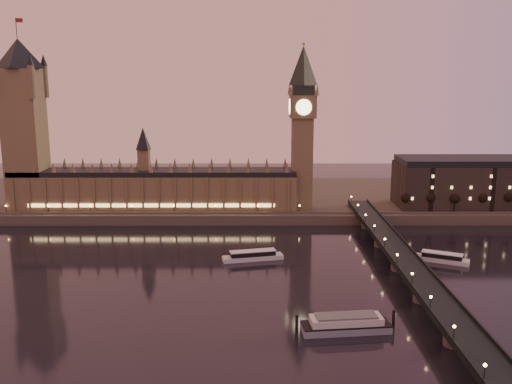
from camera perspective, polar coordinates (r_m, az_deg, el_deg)
ground at (r=254.04m, az=-5.64°, el=-9.23°), size 700.00×700.00×0.00m
far_embankment at (r=410.67m, az=0.69°, el=-0.63°), size 560.00×130.00×6.00m
palace_of_westminster at (r=369.39m, az=-10.15°, el=0.76°), size 180.00×26.62×52.00m
victoria_tower at (r=386.00m, az=-22.24°, el=7.15°), size 31.68×31.68×118.00m
big_ben at (r=359.46m, az=4.67°, el=7.40°), size 17.68×17.68×104.00m
westminster_bridge at (r=259.90m, az=15.07°, el=-7.80°), size 13.20×260.00×15.30m
bare_tree_0 at (r=365.49m, az=14.75°, el=-0.55°), size 6.29×6.29×12.79m
bare_tree_1 at (r=369.95m, az=17.16°, el=-0.54°), size 6.29×6.29×12.79m
bare_tree_2 at (r=375.05m, az=19.50°, el=-0.53°), size 6.29×6.29×12.79m
bare_tree_3 at (r=380.76m, az=21.78°, el=-0.52°), size 6.29×6.29×12.79m
bare_tree_4 at (r=387.05m, az=24.00°, el=-0.51°), size 6.29×6.29×12.79m
cruise_boat_a at (r=284.78m, az=-0.32°, el=-6.39°), size 30.81×13.10×4.82m
cruise_boat_b at (r=296.30m, az=18.10°, el=-6.27°), size 25.73×16.64×4.70m
moored_barge at (r=211.67m, az=8.99°, el=-12.90°), size 36.53×12.29×6.73m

